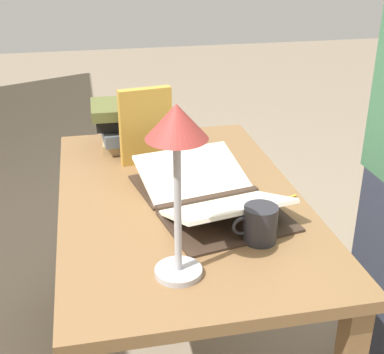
# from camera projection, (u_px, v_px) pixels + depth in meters

# --- Properties ---
(reading_desk) EXTENTS (1.24, 0.76, 0.74)m
(reading_desk) POSITION_uv_depth(u_px,v_px,m) (180.00, 224.00, 1.75)
(reading_desk) COLOR brown
(reading_desk) RESTS_ON ground_plane
(open_book) EXTENTS (0.60, 0.45, 0.09)m
(open_book) POSITION_uv_depth(u_px,v_px,m) (208.00, 194.00, 1.66)
(open_book) COLOR #38281E
(open_book) RESTS_ON reading_desk
(book_stack_tall) EXTENTS (0.21, 0.30, 0.18)m
(book_stack_tall) POSITION_uv_depth(u_px,v_px,m) (132.00, 124.00, 2.05)
(book_stack_tall) COLOR tan
(book_stack_tall) RESTS_ON reading_desk
(book_standing_upright) EXTENTS (0.06, 0.19, 0.28)m
(book_standing_upright) POSITION_uv_depth(u_px,v_px,m) (146.00, 126.00, 1.90)
(book_standing_upright) COLOR #BC8933
(book_standing_upright) RESTS_ON reading_desk
(reading_lamp) EXTENTS (0.14, 0.14, 0.44)m
(reading_lamp) POSITION_uv_depth(u_px,v_px,m) (177.00, 146.00, 1.18)
(reading_lamp) COLOR #ADADB2
(reading_lamp) RESTS_ON reading_desk
(coffee_mug) EXTENTS (0.09, 0.13, 0.10)m
(coffee_mug) POSITION_uv_depth(u_px,v_px,m) (260.00, 224.00, 1.44)
(coffee_mug) COLOR #28282D
(coffee_mug) RESTS_ON reading_desk
(pencil) EXTENTS (0.07, 0.15, 0.01)m
(pencil) POSITION_uv_depth(u_px,v_px,m) (277.00, 202.00, 1.66)
(pencil) COLOR gold
(pencil) RESTS_ON reading_desk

